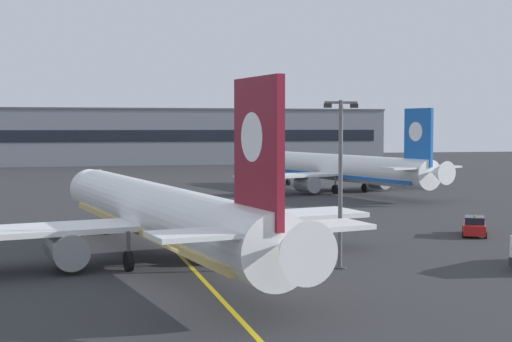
% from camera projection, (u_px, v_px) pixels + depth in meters
% --- Properties ---
extents(ground_plane, '(400.00, 400.00, 0.00)m').
position_uv_depth(ground_plane, '(190.00, 289.00, 41.92)').
color(ground_plane, '#2D2D30').
extents(taxiway_centreline, '(7.44, 179.87, 0.01)m').
position_uv_depth(taxiway_centreline, '(149.00, 222.00, 71.13)').
color(taxiway_centreline, yellow).
rests_on(taxiway_centreline, ground).
extents(airliner_foreground, '(32.27, 41.10, 11.65)m').
position_uv_depth(airliner_foreground, '(158.00, 214.00, 49.58)').
color(airliner_foreground, white).
rests_on(airliner_foreground, ground).
extents(airliner_background, '(31.53, 39.94, 11.47)m').
position_uv_depth(airliner_background, '(343.00, 169.00, 102.95)').
color(airliner_background, white).
rests_on(airliner_background, ground).
extents(apron_lamp_post, '(2.24, 0.90, 10.97)m').
position_uv_depth(apron_lamp_post, '(340.00, 180.00, 47.66)').
color(apron_lamp_post, '#515156').
rests_on(apron_lamp_post, ground).
extents(service_car_fourth, '(3.60, 4.55, 1.79)m').
position_uv_depth(service_car_fourth, '(474.00, 227.00, 62.32)').
color(service_car_fourth, red).
rests_on(service_car_fourth, ground).
extents(safety_cone_by_nose_gear, '(0.44, 0.44, 0.55)m').
position_uv_depth(safety_cone_by_nose_gear, '(142.00, 226.00, 66.31)').
color(safety_cone_by_nose_gear, orange).
rests_on(safety_cone_by_nose_gear, ground).
extents(terminal_building, '(135.39, 12.40, 13.61)m').
position_uv_depth(terminal_building, '(111.00, 136.00, 176.43)').
color(terminal_building, gray).
rests_on(terminal_building, ground).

